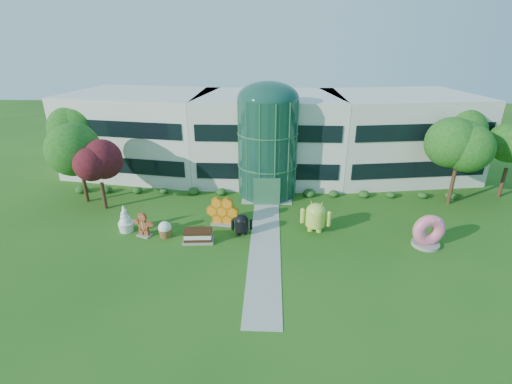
# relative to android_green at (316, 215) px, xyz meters

# --- Properties ---
(ground) EXTENTS (140.00, 140.00, 0.00)m
(ground) POSITION_rel_android_green_xyz_m (-4.18, -3.78, -1.52)
(ground) COLOR #215114
(ground) RESTS_ON ground
(building) EXTENTS (46.00, 15.00, 9.30)m
(building) POSITION_rel_android_green_xyz_m (-4.18, 14.22, 3.13)
(building) COLOR beige
(building) RESTS_ON ground
(atrium) EXTENTS (6.00, 6.00, 9.80)m
(atrium) POSITION_rel_android_green_xyz_m (-4.18, 8.22, 3.38)
(atrium) COLOR #194738
(atrium) RESTS_ON ground
(walkway) EXTENTS (2.40, 20.00, 0.04)m
(walkway) POSITION_rel_android_green_xyz_m (-4.18, -1.78, -1.50)
(walkway) COLOR #9E9E93
(walkway) RESTS_ON ground
(tree_red) EXTENTS (4.00, 4.00, 6.00)m
(tree_red) POSITION_rel_android_green_xyz_m (-19.68, 3.72, 1.48)
(tree_red) COLOR #3F0C14
(tree_red) RESTS_ON ground
(trees_backdrop) EXTENTS (52.00, 8.00, 8.40)m
(trees_backdrop) POSITION_rel_android_green_xyz_m (-4.18, 9.22, 2.68)
(trees_backdrop) COLOR #134C14
(trees_backdrop) RESTS_ON ground
(android_green) EXTENTS (3.02, 2.35, 3.04)m
(android_green) POSITION_rel_android_green_xyz_m (0.00, 0.00, 0.00)
(android_green) COLOR #B5D544
(android_green) RESTS_ON ground
(android_black) EXTENTS (1.95, 1.40, 2.10)m
(android_black) POSITION_rel_android_green_xyz_m (-6.15, -0.80, -0.47)
(android_black) COLOR black
(android_black) RESTS_ON ground
(donut) EXTENTS (2.81, 1.66, 2.75)m
(donut) POSITION_rel_android_green_xyz_m (8.55, -1.94, -0.14)
(donut) COLOR #F65D94
(donut) RESTS_ON ground
(gingerbread) EXTENTS (2.50, 1.72, 2.15)m
(gingerbread) POSITION_rel_android_green_xyz_m (-14.25, -1.35, -0.44)
(gingerbread) COLOR brown
(gingerbread) RESTS_ON ground
(ice_cream_sandwich) EXTENTS (2.53, 1.40, 1.09)m
(ice_cream_sandwich) POSITION_rel_android_green_xyz_m (-9.57, -2.15, -0.97)
(ice_cream_sandwich) COLOR black
(ice_cream_sandwich) RESTS_ON ground
(honeycomb) EXTENTS (3.09, 1.45, 2.34)m
(honeycomb) POSITION_rel_android_green_xyz_m (-7.97, 0.93, -0.35)
(honeycomb) COLOR orange
(honeycomb) RESTS_ON ground
(froyo) EXTENTS (1.66, 1.66, 2.39)m
(froyo) POSITION_rel_android_green_xyz_m (-16.03, -0.64, -0.32)
(froyo) COLOR white
(froyo) RESTS_ON ground
(cupcake) EXTENTS (1.35, 1.35, 1.38)m
(cupcake) POSITION_rel_android_green_xyz_m (-12.44, -1.45, -0.83)
(cupcake) COLOR white
(cupcake) RESTS_ON ground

